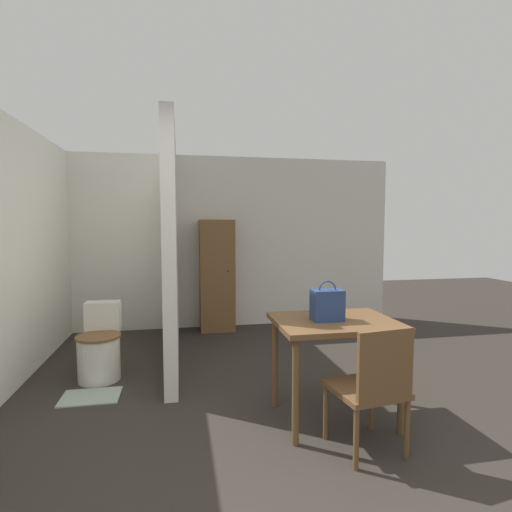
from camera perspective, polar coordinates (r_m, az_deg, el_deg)
name	(u,v)px	position (r m, az deg, el deg)	size (l,w,h in m)	color
wall_back	(221,242)	(5.95, -4.99, 1.98)	(5.19, 0.12, 2.50)	silver
wall_left	(1,255)	(4.15, -32.68, 0.16)	(0.12, 5.01, 2.50)	silver
partition_wall	(172,248)	(4.61, -11.98, 1.15)	(0.12, 2.49, 2.50)	silver
dining_table	(334,333)	(3.18, 11.14, -10.79)	(0.91, 0.72, 0.79)	brown
wooden_chair	(372,385)	(2.84, 16.25, -17.29)	(0.50, 0.50, 0.87)	brown
toilet	(100,348)	(4.31, -21.41, -12.19)	(0.42, 0.57, 0.72)	silver
handbag	(327,305)	(3.09, 10.14, -6.87)	(0.23, 0.15, 0.30)	navy
wooden_cabinet	(217,275)	(5.72, -5.61, -2.77)	(0.48, 0.39, 1.58)	brown
bath_mat	(91,397)	(3.98, -22.54, -18.07)	(0.49, 0.35, 0.01)	#99A899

